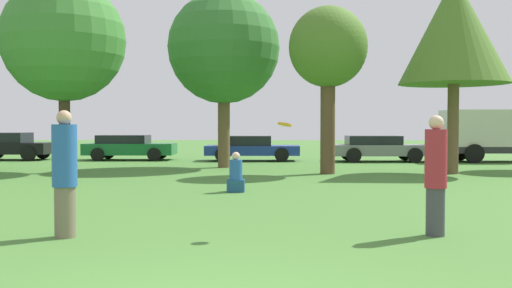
# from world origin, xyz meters

# --- Properties ---
(person_thrower) EXTENTS (0.37, 0.37, 1.94)m
(person_thrower) POSITION_xyz_m (-2.49, 3.76, 0.98)
(person_thrower) COLOR #726651
(person_thrower) RESTS_ON ground
(person_catcher) EXTENTS (0.34, 0.34, 1.86)m
(person_catcher) POSITION_xyz_m (3.19, 4.11, 0.95)
(person_catcher) COLOR #3F3F47
(person_catcher) RESTS_ON ground
(frisbee) EXTENTS (0.23, 0.23, 0.10)m
(frisbee) POSITION_xyz_m (0.86, 4.20, 1.72)
(frisbee) COLOR orange
(bystander_sitting) EXTENTS (0.44, 0.37, 1.03)m
(bystander_sitting) POSITION_xyz_m (-0.33, 9.76, 0.42)
(bystander_sitting) COLOR navy
(bystander_sitting) RESTS_ON ground
(tree_1) EXTENTS (4.40, 4.40, 6.97)m
(tree_1) POSITION_xyz_m (-6.96, 15.46, 4.75)
(tree_1) COLOR #473323
(tree_1) RESTS_ON ground
(tree_2) EXTENTS (4.51, 4.51, 7.09)m
(tree_2) POSITION_xyz_m (-1.46, 18.18, 4.81)
(tree_2) COLOR brown
(tree_2) RESTS_ON ground
(tree_3) EXTENTS (2.75, 2.75, 5.88)m
(tree_3) POSITION_xyz_m (2.49, 15.33, 4.35)
(tree_3) COLOR brown
(tree_3) RESTS_ON ground
(tree_4) EXTENTS (3.81, 3.81, 6.96)m
(tree_4) POSITION_xyz_m (6.89, 15.46, 5.02)
(tree_4) COLOR brown
(tree_4) RESTS_ON ground
(parked_car_black) EXTENTS (3.86, 2.08, 1.35)m
(parked_car_black) POSITION_xyz_m (-12.47, 22.72, 0.71)
(parked_car_black) COLOR black
(parked_car_black) RESTS_ON ground
(parked_car_green) EXTENTS (4.41, 2.15, 1.23)m
(parked_car_green) POSITION_xyz_m (-6.63, 22.93, 0.65)
(parked_car_green) COLOR #196633
(parked_car_green) RESTS_ON ground
(parked_car_blue) EXTENTS (4.53, 2.01, 1.20)m
(parked_car_blue) POSITION_xyz_m (-0.61, 22.50, 0.64)
(parked_car_blue) COLOR #1E389E
(parked_car_blue) RESTS_ON ground
(parked_car_grey) EXTENTS (4.53, 2.14, 1.22)m
(parked_car_grey) POSITION_xyz_m (5.46, 22.22, 0.66)
(parked_car_grey) COLOR slate
(parked_car_grey) RESTS_ON ground
(delivery_truck_red) EXTENTS (5.98, 2.32, 2.42)m
(delivery_truck_red) POSITION_xyz_m (11.00, 22.25, 1.30)
(delivery_truck_red) COLOR #2D2D33
(delivery_truck_red) RESTS_ON ground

